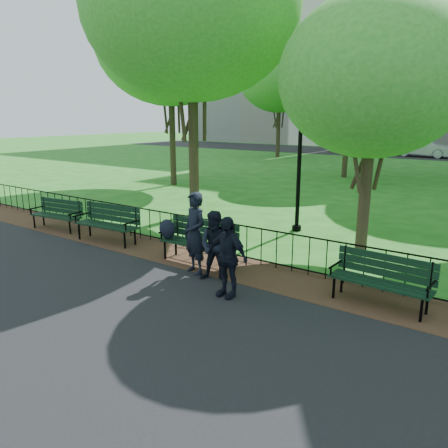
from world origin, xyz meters
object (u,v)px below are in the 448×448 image
Objects in this scene: park_bench_main at (186,234)px; lamppost at (299,167)px; tree_near_w at (191,6)px; tree_near_e at (374,76)px; tree_far_w at (280,77)px; person_left at (195,233)px; park_bench_right_a at (382,275)px; park_bench_left_a at (109,219)px; tree_mid_w at (170,41)px; person_mid at (216,246)px; tree_far_c at (351,70)px; park_bench_left_b at (58,211)px; person_right at (227,257)px; taxi at (350,145)px; sedan_silver at (424,148)px.

lamppost is (0.86, 4.14, 1.25)m from park_bench_main.
tree_near_w is 6.81m from tree_near_e.
person_left is at bearing -65.09° from tree_far_w.
park_bench_right_a is at bearing -65.15° from tree_near_e.
lamppost is at bearing -59.96° from tree_far_w.
park_bench_left_a is 7.33m from tree_near_w.
tree_mid_w is at bearing 149.31° from park_bench_right_a.
person_mid is (12.38, -25.35, -5.59)m from tree_far_w.
park_bench_right_a is 3.29m from person_mid.
park_bench_main is 13.41m from tree_mid_w.
tree_near_e is at bearing 43.53° from park_bench_main.
tree_near_w is at bearing 156.05° from park_bench_right_a.
lamppost is at bearing -75.94° from tree_far_c.
tree_mid_w is at bearing 153.56° from tree_near_e.
park_bench_right_a is 0.52× the size of lamppost.
tree_mid_w is 16.30m from tree_far_w.
tree_far_c is at bearing 82.57° from park_bench_left_a.
person_mid is at bearing -13.24° from park_bench_left_b.
tree_near_e is (8.36, 2.98, 3.72)m from park_bench_left_b.
person_right reaches higher than park_bench_right_a.
taxi is at bearing 99.39° from tree_near_w.
park_bench_right_a is (4.53, 0.17, -0.09)m from park_bench_main.
person_mid is (9.52, -9.31, -6.02)m from tree_mid_w.
tree_far_w reaches higher than person_mid.
park_bench_right_a is at bearing 31.76° from person_right.
taxi is at bearing 122.15° from person_left.
person_left is (3.73, -4.56, -5.86)m from tree_near_w.
person_left is at bearing -14.28° from park_bench_left_a.
park_bench_main is 0.58× the size of lamppost.
person_mid reaches higher than taxi.
tree_near_e is at bearing 117.99° from park_bench_right_a.
lamppost is 1.95× the size of person_left.
park_bench_left_b is 26.04m from tree_far_w.
person_right is 35.50m from taxi.
person_right is (1.30, -0.63, -0.12)m from person_left.
park_bench_main and park_bench_left_a have the same top height.
park_bench_main is 1.29× the size of person_right.
taxi is (-9.82, 34.12, -0.12)m from person_right.
park_bench_right_a is at bearing -5.72° from person_mid.
tree_far_c is (-6.70, 16.12, 5.13)m from park_bench_right_a.
tree_near_w is at bearing 147.17° from person_left.
person_left is at bearing -12.91° from park_bench_left_b.
tree_near_w reaches higher than sedan_silver.
tree_near_e is at bearing -67.92° from tree_far_c.
taxi is at bearing 103.58° from park_bench_main.
park_bench_left_a is at bearing -171.31° from person_left.
park_bench_left_b is 0.29× the size of tree_near_e.
sedan_silver is (-2.01, 27.66, -1.18)m from lamppost.
tree_near_w reaches higher than tree_near_e.
person_right is (-2.54, -1.32, 0.21)m from park_bench_right_a.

